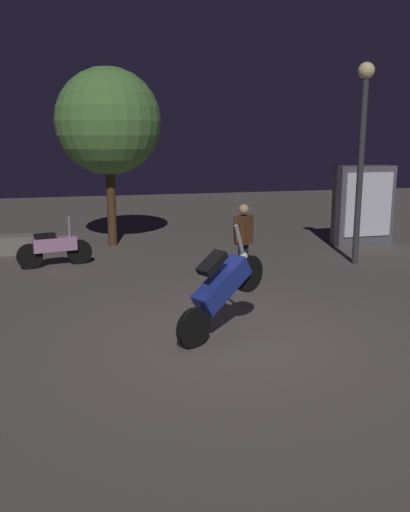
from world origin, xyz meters
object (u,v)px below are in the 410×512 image
object	(u,v)px
motorcycle_blue_foreground	(222,288)
streetlamp_near	(362,137)
motorcycle_pink_parked_left	(54,247)
kiosk_billboard	(363,205)
person_rider_beside	(243,236)

from	to	relation	value
motorcycle_blue_foreground	streetlamp_near	world-z (taller)	streetlamp_near
motorcycle_pink_parked_left	kiosk_billboard	world-z (taller)	kiosk_billboard
motorcycle_pink_parked_left	person_rider_beside	world-z (taller)	person_rider_beside
person_rider_beside	kiosk_billboard	size ratio (longest dim) A/B	0.74
kiosk_billboard	motorcycle_blue_foreground	bearing A→B (deg)	44.94
motorcycle_pink_parked_left	person_rider_beside	xyz separation A→B (m)	(3.72, -2.16, 0.48)
motorcycle_blue_foreground	motorcycle_pink_parked_left	bearing A→B (deg)	85.77
person_rider_beside	kiosk_billboard	distance (m)	5.13
person_rider_beside	streetlamp_near	xyz separation A→B (m)	(2.96, 0.79, 1.93)
kiosk_billboard	motorcycle_pink_parked_left	bearing A→B (deg)	3.49
motorcycle_blue_foreground	kiosk_billboard	distance (m)	8.07
motorcycle_blue_foreground	person_rider_beside	size ratio (longest dim) A/B	1.05
person_rider_beside	motorcycle_pink_parked_left	bearing A→B (deg)	22.46
streetlamp_near	kiosk_billboard	size ratio (longest dim) A/B	2.10
motorcycle_blue_foreground	streetlamp_near	distance (m)	6.08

